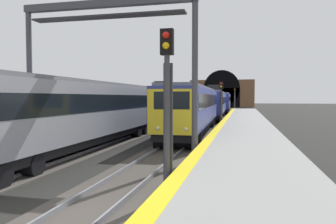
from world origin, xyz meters
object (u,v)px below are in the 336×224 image
at_px(railway_signal_far, 235,97).
at_px(overhead_signal_gantry, 107,40).
at_px(train_main_approaching, 214,103).
at_px(train_adjacent_platform, 137,106).
at_px(railway_signal_near, 167,101).
at_px(railway_signal_mid, 221,101).

xyz_separation_m(railway_signal_far, overhead_signal_gantry, (-69.94, 4.36, 2.70)).
relative_size(train_main_approaching, train_adjacent_platform, 1.54).
bearing_deg(railway_signal_near, overhead_signal_gantry, -142.00).
relative_size(train_main_approaching, railway_signal_mid, 12.24).
bearing_deg(railway_signal_far, train_main_approaching, -2.72).
bearing_deg(railway_signal_near, train_adjacent_platform, -158.49).
distance_m(railway_signal_far, overhead_signal_gantry, 70.13).
bearing_deg(overhead_signal_gantry, railway_signal_far, -3.57).
bearing_deg(railway_signal_mid, overhead_signal_gantry, -13.80).
distance_m(railway_signal_mid, railway_signal_far, 52.18).
xyz_separation_m(train_main_approaching, train_adjacent_platform, (-18.71, 4.98, 0.02)).
relative_size(railway_signal_near, overhead_signal_gantry, 0.56).
distance_m(railway_signal_near, railway_signal_mid, 23.35).
xyz_separation_m(railway_signal_near, railway_signal_mid, (23.35, 0.00, -0.22)).
bearing_deg(train_main_approaching, railway_signal_mid, 6.86).
bearing_deg(railway_signal_far, railway_signal_near, 0.00).
relative_size(train_adjacent_platform, railway_signal_near, 7.29).
relative_size(railway_signal_far, overhead_signal_gantry, 0.61).
xyz_separation_m(train_adjacent_platform, railway_signal_near, (-17.39, -6.85, 0.69)).
height_order(railway_signal_mid, overhead_signal_gantry, overhead_signal_gantry).
relative_size(train_main_approaching, overhead_signal_gantry, 6.35).
distance_m(train_adjacent_platform, railway_signal_mid, 9.09).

